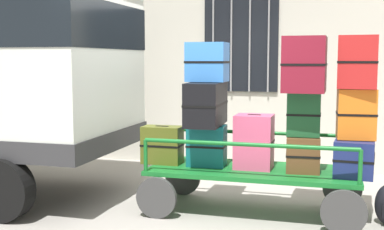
# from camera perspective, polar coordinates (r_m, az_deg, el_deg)

# --- Properties ---
(ground_plane) EXTENTS (40.00, 40.00, 0.00)m
(ground_plane) POSITION_cam_1_polar(r_m,az_deg,el_deg) (6.09, 0.79, -10.55)
(ground_plane) COLOR gray
(building_wall) EXTENTS (12.00, 0.38, 5.00)m
(building_wall) POSITION_cam_1_polar(r_m,az_deg,el_deg) (8.44, 5.55, 11.26)
(building_wall) COLOR beige
(building_wall) RESTS_ON ground
(luggage_cart) EXTENTS (2.47, 1.08, 0.51)m
(luggage_cart) POSITION_cam_1_polar(r_m,az_deg,el_deg) (5.90, 6.92, -7.03)
(luggage_cart) COLOR #146023
(luggage_cart) RESTS_ON ground
(cart_railing) EXTENTS (2.34, 0.95, 0.38)m
(cart_railing) POSITION_cam_1_polar(r_m,az_deg,el_deg) (5.81, 6.98, -3.03)
(cart_railing) COLOR #146023
(cart_railing) RESTS_ON luggage_cart
(suitcase_left_bottom) EXTENTS (0.48, 0.27, 0.46)m
(suitcase_left_bottom) POSITION_cam_1_polar(r_m,az_deg,el_deg) (6.10, -3.39, -3.38)
(suitcase_left_bottom) COLOR #4C5119
(suitcase_left_bottom) RESTS_ON luggage_cart
(suitcase_midleft_bottom) EXTENTS (0.46, 0.31, 0.49)m
(suitcase_midleft_bottom) POSITION_cam_1_polar(r_m,az_deg,el_deg) (5.95, 1.69, -3.47)
(suitcase_midleft_bottom) COLOR #0F5960
(suitcase_midleft_bottom) RESTS_ON luggage_cart
(suitcase_midleft_middle) EXTENTS (0.42, 0.83, 0.50)m
(suitcase_midleft_middle) POSITION_cam_1_polar(r_m,az_deg,el_deg) (5.84, 1.60, 1.28)
(suitcase_midleft_middle) COLOR black
(suitcase_midleft_middle) RESTS_ON suitcase_midleft_bottom
(suitcase_midleft_top) EXTENTS (0.47, 0.37, 0.46)m
(suitcase_midleft_top) POSITION_cam_1_polar(r_m,az_deg,el_deg) (5.87, 1.75, 6.01)
(suitcase_midleft_top) COLOR #3372C6
(suitcase_midleft_top) RESTS_ON suitcase_midleft_middle
(suitcase_center_bottom) EXTENTS (0.44, 0.39, 0.63)m
(suitcase_center_bottom) POSITION_cam_1_polar(r_m,az_deg,el_deg) (5.85, 7.03, -3.00)
(suitcase_center_bottom) COLOR #CC4C72
(suitcase_center_bottom) RESTS_ON luggage_cart
(suitcase_midright_bottom) EXTENTS (0.40, 0.44, 0.40)m
(suitcase_midright_bottom) POSITION_cam_1_polar(r_m,az_deg,el_deg) (5.80, 12.43, -4.33)
(suitcase_midright_bottom) COLOR brown
(suitcase_midright_bottom) RESTS_ON luggage_cart
(suitcase_midright_middle) EXTENTS (0.38, 0.27, 0.50)m
(suitcase_midright_middle) POSITION_cam_1_polar(r_m,az_deg,el_deg) (5.75, 12.54, 0.09)
(suitcase_midright_middle) COLOR #194C28
(suitcase_midright_middle) RESTS_ON suitcase_midright_bottom
(suitcase_midright_top) EXTENTS (0.47, 0.57, 0.61)m
(suitcase_midright_top) POSITION_cam_1_polar(r_m,az_deg,el_deg) (5.66, 12.64, 5.60)
(suitcase_midright_top) COLOR maroon
(suitcase_midright_top) RESTS_ON suitcase_midright_middle
(suitcase_right_bottom) EXTENTS (0.47, 0.64, 0.40)m
(suitcase_right_bottom) POSITION_cam_1_polar(r_m,az_deg,el_deg) (5.78, 17.92, -4.53)
(suitcase_right_bottom) COLOR navy
(suitcase_right_bottom) RESTS_ON luggage_cart
(suitcase_right_middle) EXTENTS (0.43, 0.38, 0.55)m
(suitcase_right_middle) POSITION_cam_1_polar(r_m,az_deg,el_deg) (5.74, 18.08, 0.15)
(suitcase_right_middle) COLOR orange
(suitcase_right_middle) RESTS_ON suitcase_right_bottom
(suitcase_right_top) EXTENTS (0.43, 0.39, 0.57)m
(suitcase_right_top) POSITION_cam_1_polar(r_m,az_deg,el_deg) (5.66, 18.29, 5.71)
(suitcase_right_top) COLOR #B21E1E
(suitcase_right_top) RESTS_ON suitcase_right_middle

